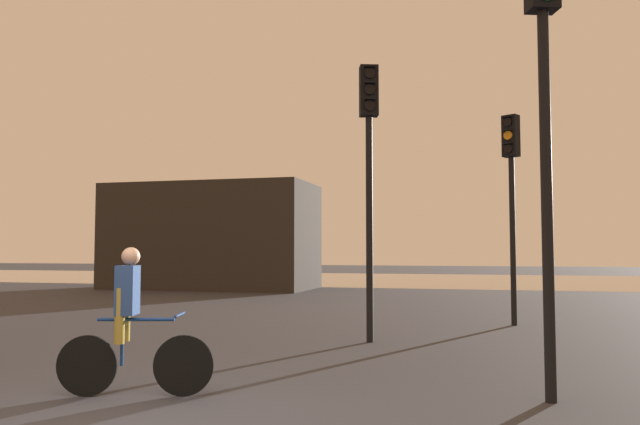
{
  "coord_description": "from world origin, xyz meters",
  "views": [
    {
      "loc": [
        3.08,
        -4.77,
        1.59
      ],
      "look_at": [
        0.5,
        5.0,
        2.2
      ],
      "focal_mm": 35.0,
      "sensor_mm": 36.0,
      "label": 1
    }
  ],
  "objects_px": {
    "distant_building": "(212,237)",
    "traffic_light_far_right": "(511,179)",
    "traffic_light_center": "(369,150)",
    "cyclist": "(130,320)",
    "traffic_light_near_right": "(544,73)"
  },
  "relations": [
    {
      "from": "distant_building",
      "to": "traffic_light_center",
      "type": "height_order",
      "value": "traffic_light_center"
    },
    {
      "from": "traffic_light_center",
      "to": "traffic_light_far_right",
      "type": "bearing_deg",
      "value": -146.98
    },
    {
      "from": "distant_building",
      "to": "traffic_light_far_right",
      "type": "relative_size",
      "value": 1.88
    },
    {
      "from": "traffic_light_near_right",
      "to": "traffic_light_far_right",
      "type": "height_order",
      "value": "traffic_light_near_right"
    },
    {
      "from": "distant_building",
      "to": "traffic_light_center",
      "type": "distance_m",
      "value": 16.13
    },
    {
      "from": "distant_building",
      "to": "traffic_light_far_right",
      "type": "bearing_deg",
      "value": -41.07
    },
    {
      "from": "traffic_light_near_right",
      "to": "cyclist",
      "type": "relative_size",
      "value": 3.06
    },
    {
      "from": "traffic_light_near_right",
      "to": "traffic_light_far_right",
      "type": "distance_m",
      "value": 6.9
    },
    {
      "from": "traffic_light_center",
      "to": "cyclist",
      "type": "bearing_deg",
      "value": 49.96
    },
    {
      "from": "distant_building",
      "to": "cyclist",
      "type": "bearing_deg",
      "value": -67.93
    },
    {
      "from": "traffic_light_far_right",
      "to": "cyclist",
      "type": "distance_m",
      "value": 9.2
    },
    {
      "from": "traffic_light_near_right",
      "to": "distant_building",
      "type": "bearing_deg",
      "value": -74.61
    },
    {
      "from": "distant_building",
      "to": "traffic_light_near_right",
      "type": "distance_m",
      "value": 20.66
    },
    {
      "from": "traffic_light_center",
      "to": "cyclist",
      "type": "relative_size",
      "value": 2.92
    },
    {
      "from": "distant_building",
      "to": "traffic_light_near_right",
      "type": "relative_size",
      "value": 1.66
    }
  ]
}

